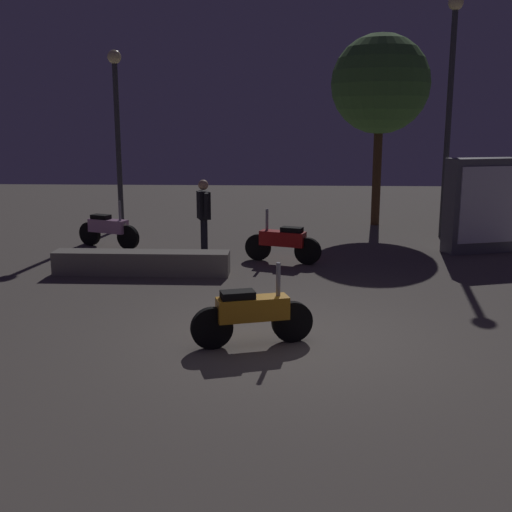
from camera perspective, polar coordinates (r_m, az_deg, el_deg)
name	(u,v)px	position (r m, az deg, el deg)	size (l,w,h in m)	color
ground_plane	(291,339)	(8.84, 3.15, -7.43)	(40.00, 40.00, 0.00)	#605951
motorcycle_orange_foreground	(252,314)	(8.48, -0.34, -5.16)	(1.62, 0.57, 1.11)	black
motorcycle_pink_parked_left	(108,229)	(15.22, -13.06, 2.37)	(1.57, 0.73, 1.11)	black
motorcycle_red_parked_right	(283,242)	(13.30, 2.41, 1.27)	(1.60, 0.64, 1.11)	black
person_rider_beside	(204,211)	(13.97, -4.69, 4.07)	(0.35, 0.65, 1.66)	black
streetlamp_near	(117,116)	(17.61, -12.31, 12.10)	(0.36, 0.36, 4.68)	#38383D
streetlamp_far	(450,90)	(16.63, 16.96, 13.96)	(0.36, 0.36, 5.79)	#38383D
tree_left_bg	(380,85)	(18.16, 11.04, 14.79)	(2.67, 2.67, 5.19)	#4C331E
kiosk_billboard	(481,206)	(15.09, 19.44, 4.27)	(1.68, 0.93, 2.10)	#595960
planter_wall_low	(142,263)	(12.53, -10.17, -0.59)	(3.39, 0.50, 0.45)	gray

